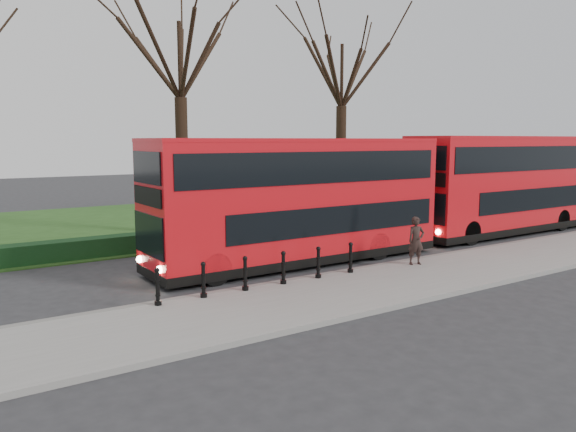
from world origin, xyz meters
TOP-DOWN VIEW (x-y plane):
  - ground at (0.00, 0.00)m, footprint 120.00×120.00m
  - pavement at (0.00, -3.00)m, footprint 60.00×4.00m
  - kerb at (0.00, -1.00)m, footprint 60.00×0.25m
  - grass_verge at (0.00, 15.00)m, footprint 60.00×18.00m
  - hedge at (0.00, 6.80)m, footprint 60.00×0.90m
  - yellow_line_outer at (0.00, -0.70)m, footprint 60.00×0.10m
  - yellow_line_inner at (0.00, -0.50)m, footprint 60.00×0.10m
  - tree_mid at (2.00, 10.00)m, footprint 7.80×7.80m
  - tree_right at (12.00, 10.00)m, footprint 7.70×7.70m
  - bollard_row at (-0.25, -1.35)m, footprint 7.06×0.15m
  - bus_lead at (2.99, 1.36)m, footprint 11.85×2.72m
  - bus_rear at (15.73, 1.36)m, footprint 12.15×2.79m
  - pedestrian at (6.00, -1.72)m, footprint 0.73×0.59m

SIDE VIEW (x-z plane):
  - ground at x=0.00m, z-range 0.00..0.00m
  - yellow_line_outer at x=0.00m, z-range 0.00..0.01m
  - yellow_line_inner at x=0.00m, z-range 0.00..0.01m
  - grass_verge at x=0.00m, z-range 0.00..0.06m
  - pavement at x=0.00m, z-range 0.00..0.15m
  - kerb at x=0.00m, z-range -0.01..0.15m
  - hedge at x=0.00m, z-range 0.00..0.80m
  - bollard_row at x=-0.25m, z-range 0.15..1.15m
  - pedestrian at x=6.00m, z-range 0.15..1.90m
  - bus_lead at x=2.99m, z-range 0.02..4.73m
  - bus_rear at x=15.73m, z-range 0.02..4.85m
  - tree_right at x=12.00m, z-range 2.73..14.77m
  - tree_mid at x=2.00m, z-range 2.77..14.96m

